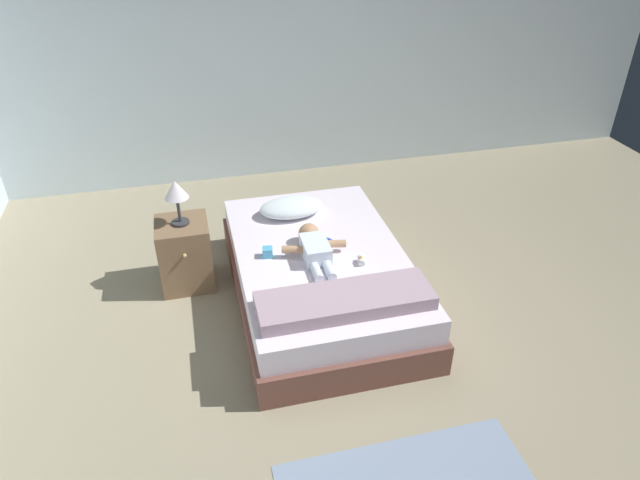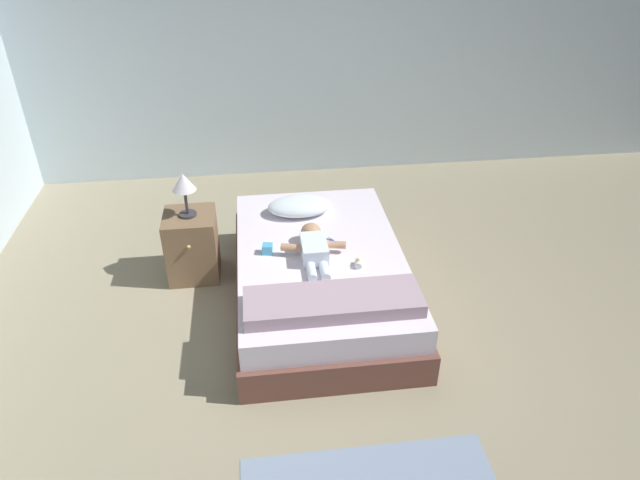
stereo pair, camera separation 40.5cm
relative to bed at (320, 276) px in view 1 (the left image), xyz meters
name	(u,v)px [view 1 (the left image)]	position (x,y,z in m)	size (l,w,h in m)	color
ground_plane	(386,350)	(0.30, -0.66, -0.21)	(8.00, 8.00, 0.00)	gray
wall_behind_bed	(292,49)	(0.30, 2.34, 1.08)	(8.00, 0.12, 2.57)	silver
bed	(320,276)	(0.00, 0.00, 0.00)	(1.24, 1.97, 0.42)	brown
pillow	(291,207)	(-0.09, 0.58, 0.28)	(0.51, 0.31, 0.13)	white
baby	(314,247)	(-0.05, -0.03, 0.28)	(0.47, 0.59, 0.15)	white
toothbrush	(333,241)	(0.13, 0.10, 0.22)	(0.09, 0.15, 0.02)	blue
nightstand	(185,254)	(-0.96, 0.45, 0.06)	(0.39, 0.42, 0.54)	#806145
lamp	(176,192)	(-0.96, 0.45, 0.59)	(0.18, 0.18, 0.35)	#333338
blanket	(345,301)	(0.00, -0.65, 0.26)	(1.11, 0.35, 0.09)	#A88E9D
toy_block	(268,252)	(-0.38, 0.03, 0.25)	(0.08, 0.08, 0.07)	#4CABD6
baby_bottle	(361,260)	(0.24, -0.22, 0.24)	(0.06, 0.09, 0.07)	white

